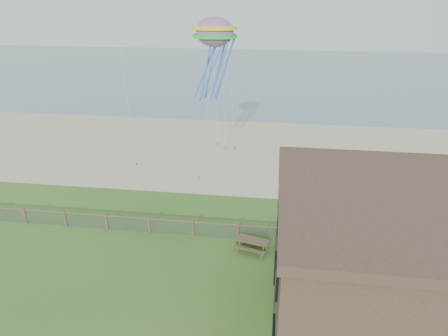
{
  "coord_description": "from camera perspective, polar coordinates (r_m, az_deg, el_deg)",
  "views": [
    {
      "loc": [
        5.06,
        -16.09,
        15.02
      ],
      "look_at": [
        1.81,
        8.0,
        4.23
      ],
      "focal_mm": 32.0,
      "sensor_mm": 36.0,
      "label": 1
    }
  ],
  "objects": [
    {
      "name": "ground",
      "position": [
        22.58,
        -7.67,
        -18.0
      ],
      "size": [
        160.0,
        160.0,
        0.0
      ],
      "primitive_type": "plane",
      "color": "#315C1F",
      "rests_on": "ground"
    },
    {
      "name": "octopus_kite",
      "position": [
        28.54,
        -1.3,
        15.65
      ],
      "size": [
        3.47,
        2.83,
        6.24
      ],
      "primitive_type": null,
      "rotation": [
        0.0,
        0.0,
        -0.25
      ],
      "color": "orange"
    },
    {
      "name": "sand_beach",
      "position": [
        41.25,
        0.1,
        2.6
      ],
      "size": [
        72.0,
        20.0,
        0.02
      ],
      "primitive_type": "cube",
      "color": "#BBB187",
      "rests_on": "ground"
    },
    {
      "name": "motel_deck",
      "position": [
        26.94,
        23.89,
        -11.66
      ],
      "size": [
        15.0,
        2.0,
        0.5
      ],
      "primitive_type": "cube",
      "color": "brown",
      "rests_on": "ground"
    },
    {
      "name": "picnic_table",
      "position": [
        25.67,
        4.13,
        -10.78
      ],
      "size": [
        2.34,
        2.0,
        0.85
      ],
      "primitive_type": null,
      "rotation": [
        0.0,
        0.0,
        -0.27
      ],
      "color": "brown",
      "rests_on": "ground"
    },
    {
      "name": "chainlink_fence",
      "position": [
        26.89,
        -4.45,
        -8.7
      ],
      "size": [
        36.2,
        0.2,
        1.25
      ],
      "primitive_type": null,
      "color": "#4D372B",
      "rests_on": "ground"
    },
    {
      "name": "ocean",
      "position": [
        83.61,
        4.2,
        13.53
      ],
      "size": [
        160.0,
        68.0,
        0.02
      ],
      "primitive_type": "cube",
      "color": "slate",
      "rests_on": "ground"
    }
  ]
}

